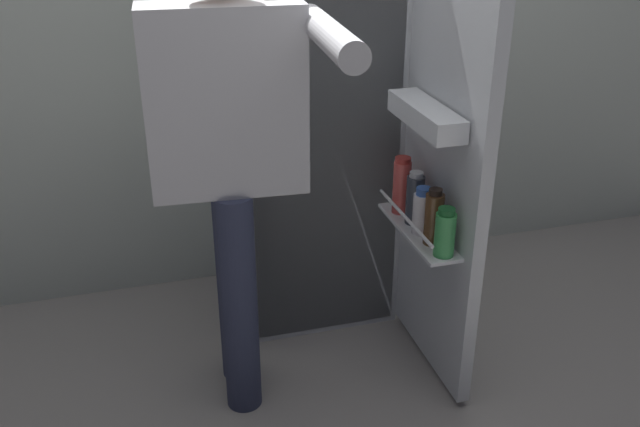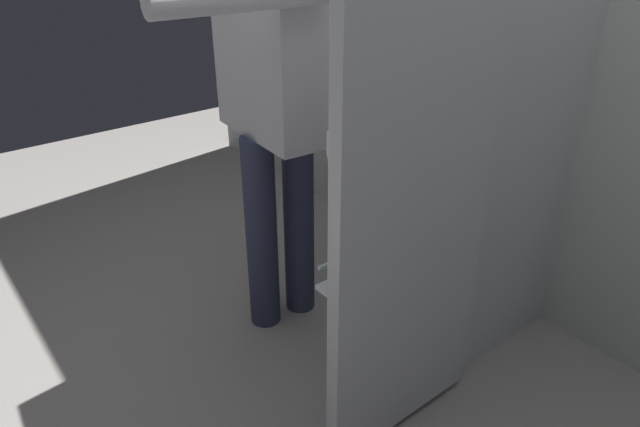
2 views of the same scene
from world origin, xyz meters
TOP-DOWN VIEW (x-y plane):
  - ground_plane at (0.00, 0.00)m, footprint 6.11×6.11m
  - refrigerator at (0.02, 0.48)m, footprint 0.64×1.13m
  - person at (-0.38, 0.01)m, footprint 0.54×0.79m

SIDE VIEW (x-z plane):
  - ground_plane at x=0.00m, z-range 0.00..0.00m
  - refrigerator at x=0.02m, z-range 0.00..1.75m
  - person at x=-0.38m, z-range 0.16..1.74m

